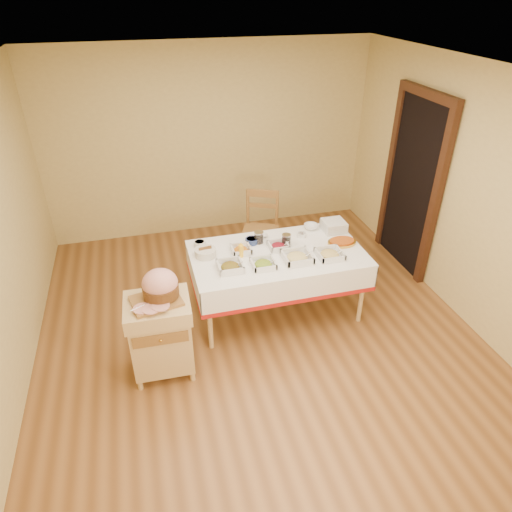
# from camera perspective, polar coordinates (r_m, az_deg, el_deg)

# --- Properties ---
(room_shell) EXTENTS (5.00, 5.00, 5.00)m
(room_shell) POSITION_cam_1_polar(r_m,az_deg,el_deg) (4.22, 0.20, 4.15)
(room_shell) COLOR brown
(room_shell) RESTS_ON ground
(doorway) EXTENTS (0.09, 1.10, 2.20)m
(doorway) POSITION_cam_1_polar(r_m,az_deg,el_deg) (5.92, 19.04, 8.73)
(doorway) COLOR black
(doorway) RESTS_ON ground
(dining_table) EXTENTS (1.82, 1.02, 0.76)m
(dining_table) POSITION_cam_1_polar(r_m,az_deg,el_deg) (4.89, 2.66, -1.18)
(dining_table) COLOR tan
(dining_table) RESTS_ON ground
(butcher_cart) EXTENTS (0.59, 0.50, 0.82)m
(butcher_cart) POSITION_cam_1_polar(r_m,az_deg,el_deg) (4.31, -11.82, -9.38)
(butcher_cart) COLOR tan
(butcher_cart) RESTS_ON ground
(dining_chair) EXTENTS (0.57, 0.56, 0.98)m
(dining_chair) POSITION_cam_1_polar(r_m,az_deg,el_deg) (5.81, 0.59, 3.41)
(dining_chair) COLOR olive
(dining_chair) RESTS_ON ground
(ham_on_board) EXTENTS (0.44, 0.42, 0.29)m
(ham_on_board) POSITION_cam_1_polar(r_m,az_deg,el_deg) (4.05, -11.95, -3.85)
(ham_on_board) COLOR olive
(ham_on_board) RESTS_ON butcher_cart
(serving_dish_a) EXTENTS (0.25, 0.25, 0.11)m
(serving_dish_a) POSITION_cam_1_polar(r_m,az_deg,el_deg) (4.52, -3.24, -1.31)
(serving_dish_a) COLOR silver
(serving_dish_a) RESTS_ON dining_table
(serving_dish_b) EXTENTS (0.23, 0.23, 0.09)m
(serving_dish_b) POSITION_cam_1_polar(r_m,az_deg,el_deg) (4.56, 0.91, -1.00)
(serving_dish_b) COLOR silver
(serving_dish_b) RESTS_ON dining_table
(serving_dish_c) EXTENTS (0.28, 0.28, 0.11)m
(serving_dish_c) POSITION_cam_1_polar(r_m,az_deg,el_deg) (4.67, 5.18, -0.16)
(serving_dish_c) COLOR silver
(serving_dish_c) RESTS_ON dining_table
(serving_dish_d) EXTENTS (0.26, 0.26, 0.10)m
(serving_dish_d) POSITION_cam_1_polar(r_m,az_deg,el_deg) (4.77, 9.21, 0.22)
(serving_dish_d) COLOR silver
(serving_dish_d) RESTS_ON dining_table
(serving_dish_e) EXTENTS (0.21, 0.20, 0.10)m
(serving_dish_e) POSITION_cam_1_polar(r_m,az_deg,el_deg) (4.80, -1.89, 0.80)
(serving_dish_e) COLOR silver
(serving_dish_e) RESTS_ON dining_table
(serving_dish_f) EXTENTS (0.21, 0.20, 0.10)m
(serving_dish_f) POSITION_cam_1_polar(r_m,az_deg,el_deg) (4.87, 2.81, 1.28)
(serving_dish_f) COLOR silver
(serving_dish_f) RESTS_ON dining_table
(small_bowl_left) EXTENTS (0.12, 0.12, 0.06)m
(small_bowl_left) POSITION_cam_1_polar(r_m,az_deg,el_deg) (4.94, -7.07, 1.56)
(small_bowl_left) COLOR silver
(small_bowl_left) RESTS_ON dining_table
(small_bowl_mid) EXTENTS (0.14, 0.14, 0.06)m
(small_bowl_mid) POSITION_cam_1_polar(r_m,az_deg,el_deg) (4.96, -0.55, 1.94)
(small_bowl_mid) COLOR navy
(small_bowl_mid) RESTS_ON dining_table
(small_bowl_right) EXTENTS (0.10, 0.10, 0.05)m
(small_bowl_right) POSITION_cam_1_polar(r_m,az_deg,el_deg) (5.11, 5.72, 2.67)
(small_bowl_right) COLOR silver
(small_bowl_right) RESTS_ON dining_table
(bowl_white_imported) EXTENTS (0.14, 0.14, 0.03)m
(bowl_white_imported) POSITION_cam_1_polar(r_m,az_deg,el_deg) (5.10, 0.69, 2.63)
(bowl_white_imported) COLOR silver
(bowl_white_imported) RESTS_ON dining_table
(bowl_small_imported) EXTENTS (0.20, 0.20, 0.05)m
(bowl_small_imported) POSITION_cam_1_polar(r_m,az_deg,el_deg) (5.29, 6.90, 3.66)
(bowl_small_imported) COLOR silver
(bowl_small_imported) RESTS_ON dining_table
(preserve_jar_left) EXTENTS (0.10, 0.10, 0.13)m
(preserve_jar_left) POSITION_cam_1_polar(r_m,az_deg,el_deg) (4.95, 0.35, 2.27)
(preserve_jar_left) COLOR silver
(preserve_jar_left) RESTS_ON dining_table
(preserve_jar_right) EXTENTS (0.10, 0.10, 0.13)m
(preserve_jar_right) POSITION_cam_1_polar(r_m,az_deg,el_deg) (4.93, 3.80, 1.99)
(preserve_jar_right) COLOR silver
(preserve_jar_right) RESTS_ON dining_table
(mustard_bottle) EXTENTS (0.05, 0.05, 0.17)m
(mustard_bottle) POSITION_cam_1_polar(r_m,az_deg,el_deg) (4.70, -1.89, 0.72)
(mustard_bottle) COLOR yellow
(mustard_bottle) RESTS_ON dining_table
(bread_basket) EXTENTS (0.22, 0.22, 0.10)m
(bread_basket) POSITION_cam_1_polar(r_m,az_deg,el_deg) (4.75, -6.34, 0.45)
(bread_basket) COLOR silver
(bread_basket) RESTS_ON dining_table
(plate_stack) EXTENTS (0.25, 0.25, 0.12)m
(plate_stack) POSITION_cam_1_polar(r_m,az_deg,el_deg) (5.27, 9.69, 3.74)
(plate_stack) COLOR silver
(plate_stack) RESTS_ON dining_table
(brass_platter) EXTENTS (0.32, 0.23, 0.04)m
(brass_platter) POSITION_cam_1_polar(r_m,az_deg,el_deg) (5.05, 10.69, 1.74)
(brass_platter) COLOR gold
(brass_platter) RESTS_ON dining_table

